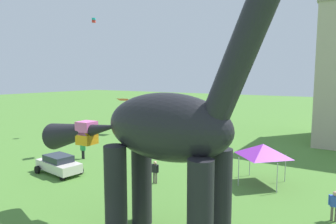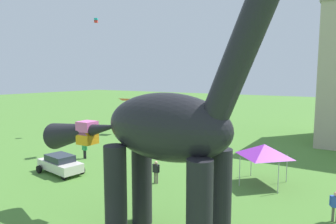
{
  "view_description": "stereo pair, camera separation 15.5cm",
  "coord_description": "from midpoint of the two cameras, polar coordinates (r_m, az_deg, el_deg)",
  "views": [
    {
      "loc": [
        9.44,
        -7.34,
        7.94
      ],
      "look_at": [
        1.46,
        5.46,
        6.16
      ],
      "focal_mm": 32.73,
      "sensor_mm": 36.0,
      "label": 1
    },
    {
      "loc": [
        9.57,
        -7.26,
        7.94
      ],
      "look_at": [
        1.46,
        5.46,
        6.16
      ],
      "focal_mm": 32.73,
      "sensor_mm": 36.0,
      "label": 2
    }
  ],
  "objects": [
    {
      "name": "person_strolling_adult",
      "position": [
        19.64,
        28.42,
        -14.7
      ],
      "size": [
        0.64,
        0.28,
        1.7
      ],
      "rotation": [
        0.0,
        0.0,
        3.46
      ],
      "color": "#6B6056",
      "rests_on": "ground_plane"
    },
    {
      "name": "parked_sedan_left",
      "position": [
        26.83,
        -19.87,
        -9.1
      ],
      "size": [
        4.41,
        2.35,
        1.55
      ],
      "rotation": [
        0.0,
        0.0,
        -0.14
      ],
      "color": "silver",
      "rests_on": "ground_plane"
    },
    {
      "name": "kite_far_right",
      "position": [
        42.46,
        -8.36,
        2.28
      ],
      "size": [
        1.9,
        1.58,
        0.39
      ],
      "color": "red"
    },
    {
      "name": "person_near_flyer",
      "position": [
        30.7,
        -15.7,
        -6.55
      ],
      "size": [
        0.63,
        0.28,
        1.68
      ],
      "rotation": [
        0.0,
        0.0,
        0.23
      ],
      "color": "black",
      "rests_on": "ground_plane"
    },
    {
      "name": "kite_near_high",
      "position": [
        43.81,
        -13.76,
        16.26
      ],
      "size": [
        0.56,
        0.56,
        0.59
      ],
      "color": "#19B2B7"
    },
    {
      "name": "person_vendor_side",
      "position": [
        23.07,
        -2.62,
        -10.72
      ],
      "size": [
        0.63,
        0.28,
        1.69
      ],
      "rotation": [
        0.0,
        0.0,
        0.4
      ],
      "color": "#6B6056",
      "rests_on": "ground_plane"
    },
    {
      "name": "dinosaur_sculpture",
      "position": [
        14.04,
        -0.82,
        -2.78
      ],
      "size": [
        14.87,
        3.15,
        15.54
      ],
      "rotation": [
        0.0,
        0.0,
        -0.58
      ],
      "color": "black",
      "rests_on": "ground_plane"
    },
    {
      "name": "festival_canopy_tent",
      "position": [
        23.59,
        17.11,
        -6.79
      ],
      "size": [
        3.15,
        3.15,
        3.0
      ],
      "color": "#B2B2B7",
      "rests_on": "ground_plane"
    },
    {
      "name": "person_far_spectator",
      "position": [
        26.97,
        -9.49,
        -8.15
      ],
      "size": [
        0.65,
        0.29,
        1.74
      ],
      "rotation": [
        0.0,
        0.0,
        1.57
      ],
      "color": "#2D3347",
      "rests_on": "ground_plane"
    },
    {
      "name": "kite_trailing",
      "position": [
        17.52,
        -15.14,
        -3.75
      ],
      "size": [
        0.92,
        0.92,
        1.27
      ],
      "color": "pink"
    }
  ]
}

